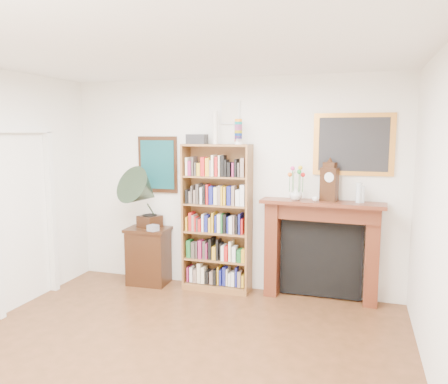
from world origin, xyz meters
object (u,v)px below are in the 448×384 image
bottle_right (362,194)px  mantel_clock (329,182)px  bookshelf (217,210)px  bottle_left (359,193)px  side_cabinet (149,256)px  cd_stack (153,228)px  gramophone (144,194)px  flower_vase (296,194)px  teacup (315,199)px  fireplace (321,241)px

bottle_right → mantel_clock: bearing=177.5°
bookshelf → bottle_left: (1.77, 0.02, 0.30)m
bookshelf → mantel_clock: (1.42, 0.05, 0.40)m
side_cabinet → cd_stack: cd_stack is taller
gramophone → bottle_right: 2.80m
gramophone → bottle_left: gramophone is taller
flower_vase → bottle_left: bottle_left is taller
bookshelf → bottle_right: size_ratio=11.20×
gramophone → teacup: bearing=22.3°
bottle_left → side_cabinet: bearing=-178.6°
gramophone → bottle_left: 2.76m
fireplace → teacup: teacup is taller
fireplace → bottle_right: bottle_right is taller
bookshelf → side_cabinet: size_ratio=2.84×
side_cabinet → bottle_right: bearing=-0.9°
mantel_clock → bottle_right: size_ratio=2.36×
side_cabinet → bottle_left: 2.93m
teacup → bottle_right: size_ratio=0.39×
bookshelf → bottle_left: bookshelf is taller
flower_vase → mantel_clock: bearing=8.2°
bookshelf → fireplace: (1.35, 0.07, -0.34)m
side_cabinet → bottle_left: bearing=-1.2°
mantel_clock → flower_vase: 0.42m
flower_vase → bottle_left: 0.74m
side_cabinet → bottle_left: (2.75, 0.07, 0.99)m
side_cabinet → teacup: teacup is taller
fireplace → flower_vase: flower_vase is taller
bottle_right → gramophone: bearing=-176.6°
side_cabinet → gramophone: 0.89m
mantel_clock → cd_stack: bearing=-154.0°
gramophone → flower_vase: bearing=23.5°
mantel_clock → flower_vase: bearing=-151.9°
mantel_clock → bottle_right: bearing=17.4°
side_cabinet → cd_stack: bearing=-46.1°
flower_vase → bottle_right: size_ratio=0.80×
teacup → bottle_left: (0.50, 0.05, 0.09)m
teacup → bookshelf: bearing=178.4°
gramophone → teacup: (2.26, 0.10, 0.02)m
mantel_clock → teacup: mantel_clock is taller
bookshelf → flower_vase: bearing=0.0°
side_cabinet → gramophone: (-0.00, -0.08, 0.88)m
bookshelf → flower_vase: bookshelf is taller
fireplace → bottle_left: (0.42, -0.05, 0.63)m
cd_stack → teacup: (2.10, 0.16, 0.47)m
gramophone → teacup: size_ratio=11.24×
mantel_clock → flower_vase: size_ratio=2.94×
side_cabinet → teacup: size_ratio=10.24×
bookshelf → bottle_right: (1.81, 0.04, 0.28)m
gramophone → bottle_left: (2.76, 0.15, 0.11)m
mantel_clock → bookshelf: bearing=-158.0°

